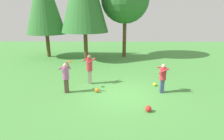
% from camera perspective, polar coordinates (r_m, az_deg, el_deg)
% --- Properties ---
extents(ground_plane, '(40.00, 40.00, 0.00)m').
position_cam_1_polar(ground_plane, '(9.92, 3.05, -7.31)').
color(ground_plane, '#4C9342').
extents(person_thrower, '(0.60, 0.59, 1.77)m').
position_cam_1_polar(person_thrower, '(10.08, -13.82, -1.60)').
color(person_thrower, '#4C382D').
rests_on(person_thrower, ground_plane).
extents(person_catcher, '(0.76, 0.76, 1.76)m').
position_cam_1_polar(person_catcher, '(11.11, -6.83, 0.95)').
color(person_catcher, gray).
rests_on(person_catcher, ground_plane).
extents(person_bystander, '(0.57, 0.52, 1.57)m').
position_cam_1_polar(person_bystander, '(10.14, 15.12, -1.77)').
color(person_bystander, '#38476B').
rests_on(person_bystander, ground_plane).
extents(frisbee, '(0.33, 0.33, 0.09)m').
position_cam_1_polar(frisbee, '(10.31, -12.62, 2.53)').
color(frisbee, orange).
extents(ball_yellow, '(0.20, 0.20, 0.20)m').
position_cam_1_polar(ball_yellow, '(11.24, 12.82, -4.25)').
color(ball_yellow, yellow).
rests_on(ball_yellow, ground_plane).
extents(ball_red, '(0.27, 0.27, 0.27)m').
position_cam_1_polar(ball_red, '(8.34, 10.94, -11.43)').
color(ball_red, red).
rests_on(ball_red, ground_plane).
extents(ball_orange, '(0.23, 0.23, 0.23)m').
position_cam_1_polar(ball_orange, '(10.12, -4.59, -6.15)').
color(ball_orange, orange).
rests_on(ball_orange, ground_plane).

